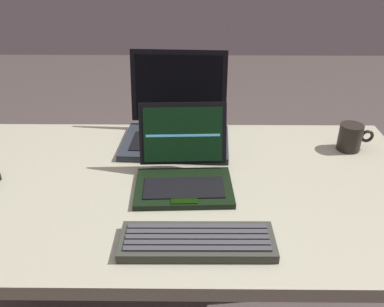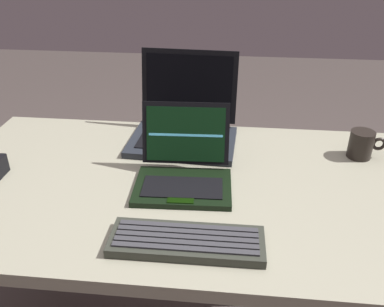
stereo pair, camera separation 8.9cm
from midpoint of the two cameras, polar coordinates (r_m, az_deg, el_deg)
desk at (r=1.21m, az=-3.71°, el=-8.77°), size 1.37×0.76×0.76m
laptop_front at (r=1.12m, az=-3.47°, el=-2.48°), size 0.27×0.24×0.20m
laptop_rear at (r=1.35m, az=-4.05°, el=4.03°), size 0.35×0.30×0.27m
external_keyboard at (r=0.93m, az=-2.08°, el=-12.19°), size 0.35×0.12×0.03m
coffee_mug at (r=1.37m, az=19.52°, el=2.11°), size 0.11×0.07×0.09m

